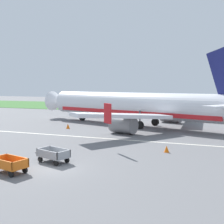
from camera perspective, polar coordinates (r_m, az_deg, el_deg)
The scene contains 8 objects.
ground_plane at distance 22.25m, azimuth -11.66°, elevation -10.73°, with size 220.00×220.00×0.00m, color slate.
grass_strip at distance 77.49m, azimuth 12.12°, elevation 0.72°, with size 220.00×28.00×0.06m, color #3D7033.
apron_stripe at distance 33.03m, azimuth -0.09°, elevation -5.32°, with size 120.00×0.36×0.01m, color silver.
airplane at distance 42.86m, azimuth 5.41°, elevation 1.22°, with size 36.96×30.00×11.34m.
baggage_cart_nearest at distance 21.71m, azimuth -19.57°, elevation -9.69°, with size 3.62×1.95×1.07m.
baggage_cart_second_in_row at distance 23.62m, azimuth -11.48°, elevation -8.27°, with size 3.61×2.08×1.07m.
traffic_cone_near_plane at distance 41.20m, azimuth -8.67°, elevation -2.77°, with size 0.53×0.53×0.70m, color orange.
traffic_cone_mid_apron at distance 27.03m, azimuth 10.70°, elevation -7.16°, with size 0.47×0.47×0.62m, color orange.
Camera 1 is at (11.55, -18.01, 6.12)m, focal length 46.44 mm.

